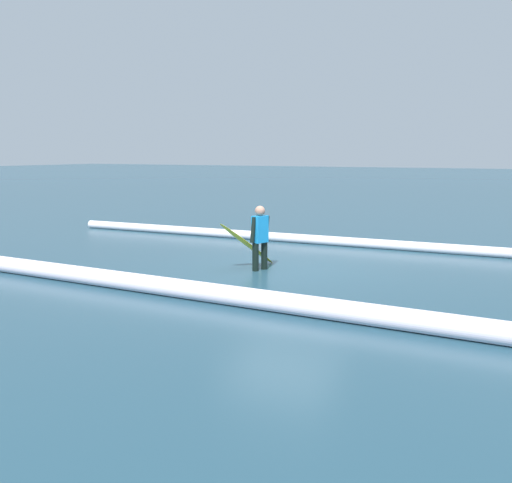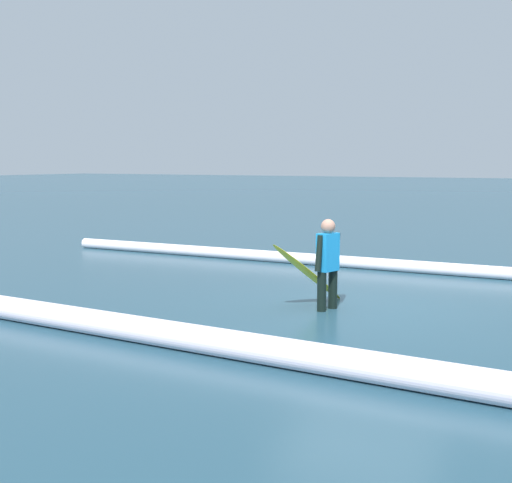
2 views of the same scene
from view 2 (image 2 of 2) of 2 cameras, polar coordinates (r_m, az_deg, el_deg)
ground_plane at (r=10.51m, az=8.83°, el=-5.71°), size 171.89×171.89×0.00m
surfer at (r=10.23m, az=6.17°, el=-1.57°), size 0.28×0.60×1.41m
surfboard at (r=10.50m, az=4.51°, el=-2.72°), size 0.70×1.65×1.10m
wave_crest_foreground at (r=13.99m, az=14.65°, el=-2.19°), size 18.16×0.71×0.25m
wave_crest_midground at (r=9.17m, az=-14.19°, el=-6.63°), size 17.30×0.80×0.34m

